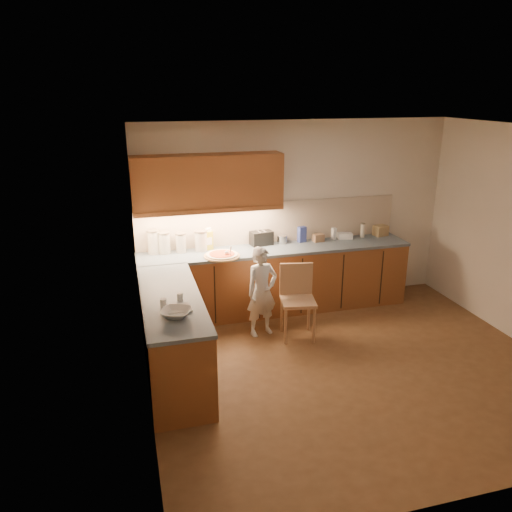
% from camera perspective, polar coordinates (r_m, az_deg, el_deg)
% --- Properties ---
extents(room, '(4.54, 4.50, 2.62)m').
position_cam_1_polar(room, '(5.25, 11.96, 3.69)').
color(room, brown).
rests_on(room, ground).
extents(l_counter, '(3.77, 2.62, 0.92)m').
position_cam_1_polar(l_counter, '(6.45, -1.17, -4.51)').
color(l_counter, brown).
rests_on(l_counter, ground).
extents(backsplash, '(3.75, 0.02, 0.58)m').
position_cam_1_polar(backsplash, '(7.02, 1.68, 3.89)').
color(backsplash, '#C6B399').
rests_on(backsplash, l_counter).
extents(upper_cabinets, '(1.95, 0.36, 0.73)m').
position_cam_1_polar(upper_cabinets, '(6.53, -5.53, 8.43)').
color(upper_cabinets, brown).
rests_on(upper_cabinets, ground).
extents(pizza_on_board, '(0.47, 0.47, 0.19)m').
position_cam_1_polar(pizza_on_board, '(6.47, -3.90, 0.09)').
color(pizza_on_board, tan).
rests_on(pizza_on_board, l_counter).
extents(child, '(0.48, 0.37, 1.16)m').
position_cam_1_polar(child, '(6.26, 0.68, -4.09)').
color(child, silver).
rests_on(child, ground).
extents(wooden_chair, '(0.48, 0.48, 0.92)m').
position_cam_1_polar(wooden_chair, '(6.28, 4.73, -4.51)').
color(wooden_chair, tan).
rests_on(wooden_chair, ground).
extents(mixing_bowl, '(0.38, 0.38, 0.07)m').
position_cam_1_polar(mixing_bowl, '(4.86, -9.12, -6.44)').
color(mixing_bowl, silver).
rests_on(mixing_bowl, l_counter).
extents(canister_a, '(0.16, 0.16, 0.32)m').
position_cam_1_polar(canister_a, '(6.68, -11.63, 1.60)').
color(canister_a, beige).
rests_on(canister_a, l_counter).
extents(canister_b, '(0.17, 0.17, 0.29)m').
position_cam_1_polar(canister_b, '(6.67, -10.44, 1.52)').
color(canister_b, beige).
rests_on(canister_b, l_counter).
extents(canister_c, '(0.14, 0.14, 0.27)m').
position_cam_1_polar(canister_c, '(6.68, -8.57, 1.53)').
color(canister_c, beige).
rests_on(canister_c, l_counter).
extents(canister_d, '(0.17, 0.17, 0.28)m').
position_cam_1_polar(canister_d, '(6.71, -6.31, 1.78)').
color(canister_d, beige).
rests_on(canister_d, l_counter).
extents(oil_jug, '(0.12, 0.10, 0.30)m').
position_cam_1_polar(oil_jug, '(6.75, -5.42, 1.87)').
color(oil_jug, gold).
rests_on(oil_jug, l_counter).
extents(toaster, '(0.33, 0.22, 0.20)m').
position_cam_1_polar(toaster, '(6.93, 0.62, 2.06)').
color(toaster, black).
rests_on(toaster, l_counter).
extents(steel_pot, '(0.15, 0.15, 0.12)m').
position_cam_1_polar(steel_pot, '(7.03, 3.00, 1.94)').
color(steel_pot, '#B1B1B6').
rests_on(steel_pot, l_counter).
extents(blue_box, '(0.12, 0.10, 0.22)m').
position_cam_1_polar(blue_box, '(7.10, 5.27, 2.48)').
color(blue_box, '#3648A3').
rests_on(blue_box, l_counter).
extents(card_box_a, '(0.16, 0.12, 0.11)m').
position_cam_1_polar(card_box_a, '(7.16, 7.14, 2.08)').
color(card_box_a, '#997352').
rests_on(card_box_a, l_counter).
extents(white_bottle, '(0.07, 0.07, 0.17)m').
position_cam_1_polar(white_bottle, '(7.28, 8.88, 2.53)').
color(white_bottle, white).
rests_on(white_bottle, l_counter).
extents(flat_pack, '(0.23, 0.18, 0.08)m').
position_cam_1_polar(flat_pack, '(7.36, 10.12, 2.30)').
color(flat_pack, white).
rests_on(flat_pack, l_counter).
extents(tall_jar, '(0.07, 0.07, 0.21)m').
position_cam_1_polar(tall_jar, '(7.45, 12.09, 2.89)').
color(tall_jar, white).
rests_on(tall_jar, l_counter).
extents(card_box_b, '(0.22, 0.18, 0.15)m').
position_cam_1_polar(card_box_b, '(7.62, 14.05, 2.84)').
color(card_box_b, tan).
rests_on(card_box_b, l_counter).
extents(dough_cloth, '(0.28, 0.23, 0.02)m').
position_cam_1_polar(dough_cloth, '(5.00, -8.95, -5.98)').
color(dough_cloth, silver).
rests_on(dough_cloth, l_counter).
extents(spice_jar_a, '(0.08, 0.08, 0.08)m').
position_cam_1_polar(spice_jar_a, '(5.08, -10.55, -5.30)').
color(spice_jar_a, white).
rests_on(spice_jar_a, l_counter).
extents(spice_jar_b, '(0.08, 0.08, 0.08)m').
position_cam_1_polar(spice_jar_b, '(5.19, -8.68, -4.64)').
color(spice_jar_b, white).
rests_on(spice_jar_b, l_counter).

